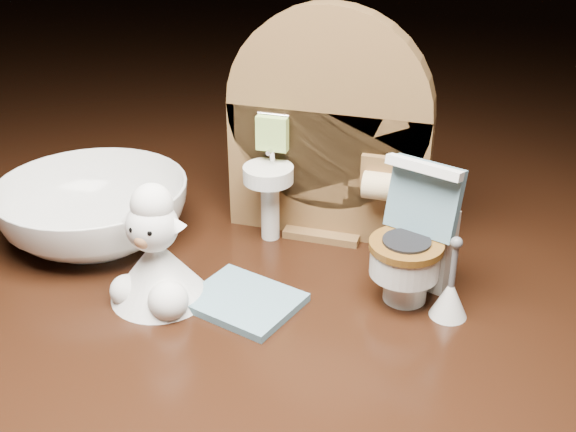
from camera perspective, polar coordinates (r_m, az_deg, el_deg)
name	(u,v)px	position (r m, az deg, el deg)	size (l,w,h in m)	color
backdrop_panel	(326,140)	(0.46, 3.05, 6.02)	(0.13, 0.05, 0.15)	brown
toy_toilet	(415,248)	(0.41, 9.98, -2.50)	(0.05, 0.06, 0.08)	white
bath_mat	(244,301)	(0.41, -3.51, -6.71)	(0.06, 0.05, 0.00)	slate
toilet_brush	(450,296)	(0.41, 12.67, -6.15)	(0.02, 0.02, 0.05)	white
plush_lamb	(156,260)	(0.41, -10.38, -3.46)	(0.06, 0.06, 0.07)	white
ceramic_bowl	(94,211)	(0.49, -15.09, 0.39)	(0.12, 0.12, 0.04)	white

